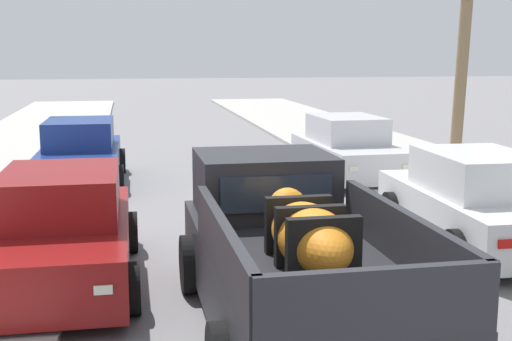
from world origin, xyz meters
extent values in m
cube|color=#B2AFA8|center=(5.37, 12.00, 0.06)|extent=(4.69, 60.00, 0.12)
cube|color=silver|center=(-4.43, 12.00, 0.05)|extent=(0.16, 60.00, 0.10)
cube|color=silver|center=(4.43, 12.00, 0.05)|extent=(0.16, 60.00, 0.10)
cube|color=#28282D|center=(-0.48, 5.96, 0.60)|extent=(1.95, 5.11, 0.80)
cube|color=#28282D|center=(-0.49, 7.56, 1.40)|extent=(1.73, 1.51, 0.80)
cube|color=#283342|center=(-0.49, 6.80, 1.42)|extent=(1.38, 0.07, 0.44)
cube|color=#283342|center=(-0.49, 8.32, 1.42)|extent=(1.46, 0.07, 0.48)
cube|color=#28282D|center=(-1.39, 5.10, 1.28)|extent=(0.12, 3.30, 0.56)
cube|color=#28282D|center=(0.43, 5.11, 1.28)|extent=(0.12, 3.30, 0.56)
cube|color=#28282D|center=(-0.47, 3.45, 1.28)|extent=(1.88, 0.11, 0.56)
cylinder|color=black|center=(-1.47, 7.48, 0.38)|extent=(0.26, 0.76, 0.76)
cylinder|color=black|center=(0.49, 7.50, 0.38)|extent=(0.26, 0.76, 0.76)
ellipsoid|color=orange|center=(-0.48, 5.29, 1.30)|extent=(0.71, 1.70, 0.60)
sphere|color=orange|center=(-0.48, 6.24, 1.38)|extent=(0.44, 0.44, 0.44)
cube|color=black|center=(-0.47, 4.82, 1.30)|extent=(0.71, 0.12, 0.61)
cube|color=black|center=(-0.48, 5.29, 1.30)|extent=(0.71, 0.12, 0.61)
cube|color=black|center=(-0.48, 5.76, 1.30)|extent=(0.71, 0.12, 0.61)
cube|color=silver|center=(3.13, 14.92, 0.54)|extent=(1.86, 4.24, 0.72)
cube|color=silver|center=(3.13, 15.02, 1.22)|extent=(1.57, 2.14, 0.64)
cube|color=#283342|center=(3.15, 14.05, 1.20)|extent=(1.37, 0.11, 0.52)
cube|color=#283342|center=(3.10, 15.99, 1.20)|extent=(1.34, 0.11, 0.50)
cylinder|color=black|center=(4.06, 13.64, 0.32)|extent=(0.24, 0.65, 0.64)
cylinder|color=black|center=(2.26, 13.60, 0.32)|extent=(0.24, 0.65, 0.64)
cylinder|color=black|center=(4.00, 16.25, 0.32)|extent=(0.24, 0.65, 0.64)
cylinder|color=black|center=(2.20, 16.20, 0.32)|extent=(0.24, 0.65, 0.64)
cube|color=red|center=(3.71, 17.05, 0.64)|extent=(0.20, 0.04, 0.12)
cube|color=white|center=(3.80, 12.83, 0.61)|extent=(0.20, 0.04, 0.10)
cube|color=red|center=(2.44, 17.02, 0.64)|extent=(0.20, 0.04, 0.12)
cube|color=white|center=(2.57, 12.80, 0.61)|extent=(0.20, 0.04, 0.10)
cube|color=silver|center=(3.24, 8.83, 0.54)|extent=(1.88, 4.25, 0.72)
cube|color=silver|center=(3.24, 8.73, 1.22)|extent=(1.58, 2.14, 0.64)
cube|color=#283342|center=(3.27, 9.70, 1.20)|extent=(1.37, 0.12, 0.52)
cube|color=#283342|center=(3.21, 7.76, 1.20)|extent=(1.34, 0.12, 0.50)
cylinder|color=black|center=(2.38, 10.15, 0.32)|extent=(0.24, 0.65, 0.64)
cylinder|color=black|center=(4.18, 10.10, 0.32)|extent=(0.24, 0.65, 0.64)
cylinder|color=black|center=(2.30, 7.55, 0.32)|extent=(0.24, 0.65, 0.64)
cube|color=red|center=(2.55, 6.74, 0.64)|extent=(0.20, 0.05, 0.12)
cube|color=white|center=(2.69, 10.95, 0.61)|extent=(0.20, 0.05, 0.10)
cube|color=white|center=(3.92, 10.92, 0.61)|extent=(0.20, 0.05, 0.10)
cube|color=navy|center=(-3.34, 15.40, 0.54)|extent=(1.81, 4.22, 0.72)
cube|color=navy|center=(-3.34, 15.30, 1.22)|extent=(1.55, 2.12, 0.64)
cube|color=#283342|center=(-3.33, 16.27, 1.20)|extent=(1.37, 0.10, 0.52)
cube|color=#283342|center=(-3.35, 14.33, 1.20)|extent=(1.34, 0.10, 0.50)
cylinder|color=black|center=(-4.22, 16.71, 0.32)|extent=(0.23, 0.64, 0.64)
cylinder|color=black|center=(-2.42, 16.69, 0.32)|extent=(0.23, 0.64, 0.64)
cylinder|color=black|center=(-4.25, 14.10, 0.32)|extent=(0.23, 0.64, 0.64)
cylinder|color=black|center=(-2.45, 14.08, 0.32)|extent=(0.23, 0.64, 0.64)
cube|color=red|center=(-4.00, 13.29, 0.64)|extent=(0.20, 0.04, 0.12)
cube|color=white|center=(-3.93, 17.51, 0.61)|extent=(0.20, 0.04, 0.10)
cube|color=red|center=(-2.73, 13.28, 0.64)|extent=(0.20, 0.04, 0.12)
cube|color=white|center=(-2.70, 17.50, 0.61)|extent=(0.20, 0.04, 0.10)
cube|color=maroon|center=(-3.14, 8.17, 0.54)|extent=(1.78, 4.21, 0.72)
cube|color=maroon|center=(-3.14, 8.27, 1.22)|extent=(1.53, 2.11, 0.64)
cube|color=#283342|center=(-3.15, 7.30, 1.20)|extent=(1.37, 0.09, 0.52)
cube|color=#283342|center=(-3.14, 9.24, 1.20)|extent=(1.34, 0.09, 0.50)
cylinder|color=black|center=(-2.25, 6.86, 0.32)|extent=(0.22, 0.64, 0.64)
cylinder|color=black|center=(-2.23, 9.46, 0.32)|extent=(0.22, 0.64, 0.64)
cylinder|color=black|center=(-4.04, 9.47, 0.32)|extent=(0.22, 0.64, 0.64)
cube|color=red|center=(-2.50, 10.27, 0.64)|extent=(0.20, 0.04, 0.12)
cube|color=white|center=(-2.54, 6.05, 0.61)|extent=(0.20, 0.04, 0.10)
cube|color=red|center=(-3.76, 10.28, 0.64)|extent=(0.20, 0.04, 0.12)
cylinder|color=#846B4C|center=(6.73, 16.15, 3.06)|extent=(0.32, 0.66, 6.13)
camera|label=1|loc=(-2.23, -1.01, 3.11)|focal=47.60mm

